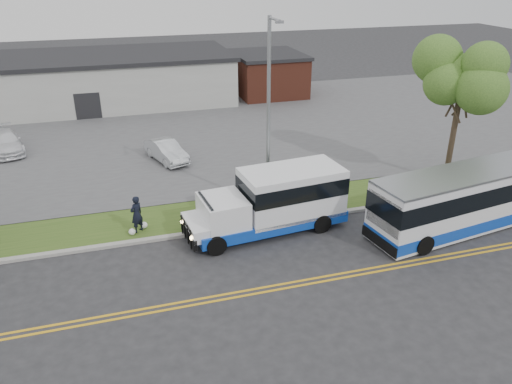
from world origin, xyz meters
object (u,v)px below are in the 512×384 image
object	(u,v)px
transit_bus	(471,198)
parked_car_b	(5,142)
tree_east	(463,76)
pedestrian	(137,214)
parked_car_a	(166,151)
shuttle_bus	(277,199)
streetlight_near	(269,111)

from	to	relation	value
transit_bus	parked_car_b	world-z (taller)	transit_bus
tree_east	pedestrian	world-z (taller)	tree_east
pedestrian	parked_car_b	world-z (taller)	pedestrian
transit_bus	parked_car_a	world-z (taller)	transit_bus
pedestrian	parked_car_a	bearing A→B (deg)	-142.94
tree_east	parked_car_a	distance (m)	17.96
tree_east	transit_bus	world-z (taller)	tree_east
tree_east	parked_car_b	world-z (taller)	tree_east
transit_bus	parked_car_b	size ratio (longest dim) A/B	2.31
shuttle_bus	pedestrian	distance (m)	6.63
shuttle_bus	tree_east	bearing A→B (deg)	6.30
shuttle_bus	parked_car_a	world-z (taller)	shuttle_bus
parked_car_b	tree_east	bearing A→B (deg)	-42.33
tree_east	pedestrian	distance (m)	18.48
tree_east	parked_car_a	bearing A→B (deg)	152.59
shuttle_bus	pedestrian	bearing A→B (deg)	161.98
shuttle_bus	transit_bus	world-z (taller)	shuttle_bus
shuttle_bus	parked_car_b	xyz separation A→B (m)	(-14.06, 15.01, -0.80)
tree_east	parked_car_b	size ratio (longest dim) A/B	1.77
streetlight_near	parked_car_b	bearing A→B (deg)	138.03
tree_east	parked_car_b	xyz separation A→B (m)	(-25.32, 12.61, -5.42)
streetlight_near	transit_bus	distance (m)	10.52
streetlight_near	parked_car_a	xyz separation A→B (m)	(-4.19, 8.15, -4.48)
tree_east	shuttle_bus	distance (m)	12.41
transit_bus	pedestrian	distance (m)	15.91
streetlight_near	shuttle_bus	distance (m)	4.23
streetlight_near	parked_car_a	distance (m)	10.20
tree_east	pedestrian	size ratio (longest dim) A/B	4.54
shuttle_bus	transit_bus	distance (m)	9.30
transit_bus	shuttle_bus	bearing A→B (deg)	156.43
streetlight_near	pedestrian	world-z (taller)	streetlight_near
transit_bus	parked_car_b	bearing A→B (deg)	134.32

